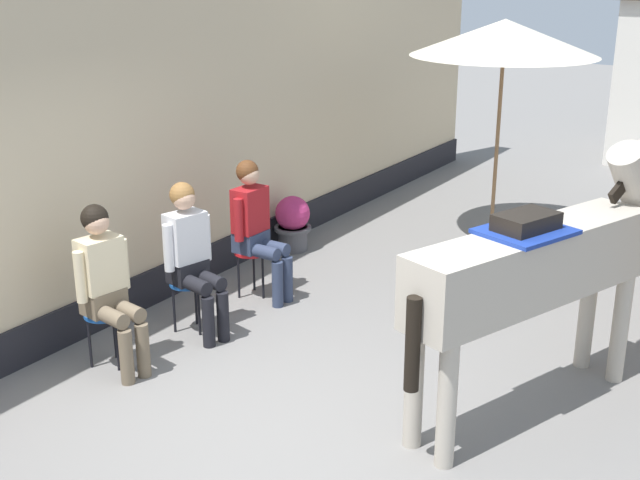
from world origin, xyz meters
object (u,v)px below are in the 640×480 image
seated_visitor_middle (191,252)px  cafe_parasol (504,39)px  saddled_horse_near (544,262)px  flower_planter_farthest (293,222)px  seated_visitor_far (256,223)px  seated_visitor_near (106,280)px

seated_visitor_middle → cafe_parasol: bearing=71.5°
saddled_horse_near → cafe_parasol: (-1.70, 3.48, 1.20)m
saddled_horse_near → cafe_parasol: cafe_parasol is taller
flower_planter_farthest → cafe_parasol: cafe_parasol is taller
seated_visitor_far → seated_visitor_middle: bearing=-88.7°
seated_visitor_middle → seated_visitor_far: bearing=91.3°
seated_visitor_near → saddled_horse_near: bearing=22.2°
seated_visitor_near → flower_planter_farthest: size_ratio=2.17×
flower_planter_farthest → seated_visitor_far: bearing=-69.9°
cafe_parasol → seated_visitor_far: bearing=-114.5°
seated_visitor_far → saddled_horse_near: bearing=-11.0°
seated_visitor_far → seated_visitor_near: bearing=-93.2°
seated_visitor_far → flower_planter_farthest: 1.51m
flower_planter_farthest → cafe_parasol: 3.13m
seated_visitor_far → saddled_horse_near: 3.10m
seated_visitor_middle → saddled_horse_near: 3.04m
seated_visitor_far → flower_planter_farthest: bearing=110.1°
seated_visitor_near → seated_visitor_middle: 0.89m
seated_visitor_far → cafe_parasol: cafe_parasol is taller
seated_visitor_middle → saddled_horse_near: size_ratio=0.49×
saddled_horse_near → flower_planter_farthest: 4.10m
seated_visitor_far → cafe_parasol: bearing=65.5°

